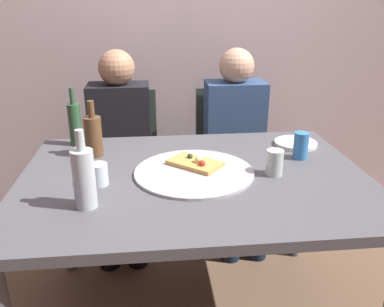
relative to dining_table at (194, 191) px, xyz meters
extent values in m
cube|color=#B29EA3|center=(0.00, 1.28, 0.62)|extent=(6.00, 0.10, 2.60)
cube|color=#4C4C51|center=(0.00, 0.00, 0.06)|extent=(1.43, 1.03, 0.04)
cylinder|color=#4C4C51|center=(-0.65, 0.45, -0.32)|extent=(0.06, 0.06, 0.72)
cylinder|color=#4C4C51|center=(0.65, 0.45, -0.32)|extent=(0.06, 0.06, 0.72)
cylinder|color=#ADADB2|center=(0.00, 0.01, 0.08)|extent=(0.50, 0.50, 0.01)
cube|color=tan|center=(0.01, 0.07, 0.10)|extent=(0.25, 0.24, 0.02)
sphere|color=#EAD184|center=(0.03, 0.06, 0.12)|extent=(0.04, 0.04, 0.04)
sphere|color=#2D381E|center=(-0.01, 0.11, 0.11)|extent=(0.02, 0.02, 0.02)
sphere|color=#B22D23|center=(0.03, 0.02, 0.12)|extent=(0.03, 0.03, 0.03)
cylinder|color=#B2BCC1|center=(-0.40, -0.23, 0.18)|extent=(0.08, 0.08, 0.21)
cylinder|color=#B2BCC1|center=(-0.40, -0.23, 0.32)|extent=(0.03, 0.03, 0.07)
cylinder|color=brown|center=(-0.43, 0.26, 0.17)|extent=(0.08, 0.08, 0.18)
cylinder|color=brown|center=(-0.43, 0.26, 0.30)|extent=(0.03, 0.03, 0.08)
cylinder|color=#2D5133|center=(-0.54, 0.43, 0.18)|extent=(0.06, 0.06, 0.21)
cylinder|color=#2D5133|center=(-0.54, 0.43, 0.32)|extent=(0.02, 0.02, 0.08)
cylinder|color=silver|center=(-0.38, -0.05, 0.12)|extent=(0.07, 0.07, 0.09)
cylinder|color=#B7C6BC|center=(0.32, -0.03, 0.13)|extent=(0.07, 0.07, 0.11)
cylinder|color=#337AC1|center=(0.50, 0.13, 0.14)|extent=(0.07, 0.07, 0.12)
cylinder|color=white|center=(0.54, 0.30, 0.09)|extent=(0.21, 0.21, 0.02)
cube|color=#2D3833|center=(-0.36, 0.83, -0.23)|extent=(0.44, 0.44, 0.05)
cube|color=#2D3833|center=(-0.36, 1.03, -0.01)|extent=(0.44, 0.04, 0.45)
cylinder|color=#2D3833|center=(-0.17, 0.64, -0.47)|extent=(0.04, 0.04, 0.42)
cylinder|color=#2D3833|center=(-0.55, 0.64, -0.47)|extent=(0.04, 0.04, 0.42)
cylinder|color=#2D3833|center=(-0.17, 1.02, -0.47)|extent=(0.04, 0.04, 0.42)
cylinder|color=#2D3833|center=(-0.55, 1.02, -0.47)|extent=(0.04, 0.04, 0.42)
cube|color=#2D3833|center=(0.35, 0.83, -0.23)|extent=(0.44, 0.44, 0.05)
cube|color=#2D3833|center=(0.35, 1.03, -0.01)|extent=(0.44, 0.04, 0.45)
cylinder|color=#2D3833|center=(0.54, 0.64, -0.47)|extent=(0.04, 0.04, 0.42)
cylinder|color=#2D3833|center=(0.16, 0.64, -0.47)|extent=(0.04, 0.04, 0.42)
cylinder|color=#2D3833|center=(0.54, 1.02, -0.47)|extent=(0.04, 0.04, 0.42)
cylinder|color=#2D3833|center=(0.16, 1.02, -0.47)|extent=(0.04, 0.04, 0.42)
cube|color=black|center=(-0.36, 0.85, 0.03)|extent=(0.36, 0.22, 0.52)
sphere|color=#A87A5B|center=(-0.36, 0.85, 0.38)|extent=(0.21, 0.21, 0.21)
cylinder|color=black|center=(-0.28, 0.65, -0.23)|extent=(0.12, 0.40, 0.12)
cylinder|color=black|center=(-0.44, 0.65, -0.23)|extent=(0.12, 0.40, 0.12)
cylinder|color=black|center=(-0.28, 0.45, -0.46)|extent=(0.11, 0.11, 0.45)
cylinder|color=black|center=(-0.44, 0.45, -0.46)|extent=(0.11, 0.11, 0.45)
cube|color=navy|center=(0.35, 0.85, 0.03)|extent=(0.36, 0.22, 0.52)
sphere|color=tan|center=(0.35, 0.85, 0.38)|extent=(0.21, 0.21, 0.21)
cylinder|color=black|center=(0.43, 0.65, -0.23)|extent=(0.12, 0.40, 0.12)
cylinder|color=black|center=(0.27, 0.65, -0.23)|extent=(0.12, 0.40, 0.12)
cylinder|color=black|center=(0.43, 0.45, -0.46)|extent=(0.11, 0.11, 0.45)
cylinder|color=black|center=(0.27, 0.45, -0.46)|extent=(0.11, 0.11, 0.45)
camera|label=1|loc=(-0.17, -1.48, 0.75)|focal=37.16mm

